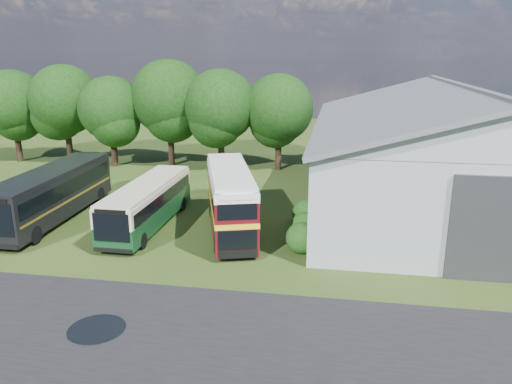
% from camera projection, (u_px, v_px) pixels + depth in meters
% --- Properties ---
extents(ground, '(120.00, 120.00, 0.00)m').
position_uv_depth(ground, '(161.00, 296.00, 21.66)').
color(ground, '#243912').
rests_on(ground, ground).
extents(asphalt_road, '(60.00, 8.00, 0.02)m').
position_uv_depth(asphalt_road, '(211.00, 341.00, 18.33)').
color(asphalt_road, black).
rests_on(asphalt_road, ground).
extents(puddle, '(2.20, 2.20, 0.01)m').
position_uv_depth(puddle, '(97.00, 329.00, 19.06)').
color(puddle, black).
rests_on(puddle, ground).
extents(storage_shed, '(18.80, 24.80, 8.15)m').
position_uv_depth(storage_shed, '(456.00, 146.00, 33.26)').
color(storage_shed, gray).
rests_on(storage_shed, ground).
extents(tree_far_left, '(6.12, 6.12, 8.64)m').
position_uv_depth(tree_far_left, '(13.00, 103.00, 46.61)').
color(tree_far_left, black).
rests_on(tree_far_left, ground).
extents(tree_left_a, '(6.46, 6.46, 9.12)m').
position_uv_depth(tree_left_a, '(65.00, 100.00, 46.19)').
color(tree_left_a, black).
rests_on(tree_left_a, ground).
extents(tree_left_b, '(5.78, 5.78, 8.16)m').
position_uv_depth(tree_left_b, '(111.00, 109.00, 44.61)').
color(tree_left_b, black).
rests_on(tree_left_b, ground).
extents(tree_mid, '(6.80, 6.80, 9.60)m').
position_uv_depth(tree_mid, '(169.00, 98.00, 44.78)').
color(tree_mid, black).
rests_on(tree_mid, ground).
extents(tree_right_a, '(6.26, 6.26, 8.83)m').
position_uv_depth(tree_right_a, '(220.00, 106.00, 43.16)').
color(tree_right_a, black).
rests_on(tree_right_a, ground).
extents(tree_right_b, '(5.98, 5.98, 8.45)m').
position_uv_depth(tree_right_b, '(279.00, 108.00, 43.18)').
color(tree_right_b, black).
rests_on(tree_right_b, ground).
extents(shrub_front, '(1.70, 1.70, 1.70)m').
position_uv_depth(shrub_front, '(301.00, 252.00, 26.45)').
color(shrub_front, '#194714').
rests_on(shrub_front, ground).
extents(shrub_mid, '(1.60, 1.60, 1.60)m').
position_uv_depth(shrub_mid, '(304.00, 238.00, 28.34)').
color(shrub_mid, '#194714').
rests_on(shrub_mid, ground).
extents(shrub_back, '(1.80, 1.80, 1.80)m').
position_uv_depth(shrub_back, '(307.00, 226.00, 30.24)').
color(shrub_back, '#194714').
rests_on(shrub_back, ground).
extents(bus_green_single, '(2.33, 9.79, 2.70)m').
position_uv_depth(bus_green_single, '(148.00, 203.00, 29.89)').
color(bus_green_single, black).
rests_on(bus_green_single, ground).
extents(bus_maroon_double, '(4.81, 9.20, 3.84)m').
position_uv_depth(bus_maroon_double, '(230.00, 201.00, 28.73)').
color(bus_maroon_double, black).
rests_on(bus_maroon_double, ground).
extents(bus_dark_single, '(2.98, 11.55, 3.17)m').
position_uv_depth(bus_dark_single, '(52.00, 194.00, 31.04)').
color(bus_dark_single, black).
rests_on(bus_dark_single, ground).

